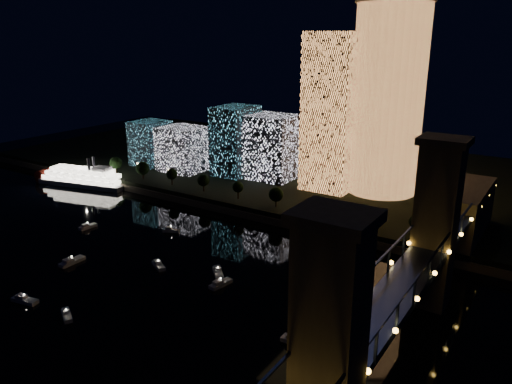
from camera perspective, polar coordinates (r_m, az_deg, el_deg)
ground at (r=149.54m, az=-12.38°, el=-13.49°), size 520.00×520.00×0.00m
far_bank at (r=274.89m, az=11.85°, el=1.65°), size 420.00×160.00×5.00m
seawall at (r=207.84m, az=3.79°, el=-3.52°), size 420.00×6.00×3.00m
tower_cylindrical at (r=236.49m, az=14.83°, el=10.22°), size 34.00×34.00×86.25m
tower_rectangular at (r=237.70m, az=8.77°, el=8.94°), size 22.81×22.81×72.59m
midrise_blocks at (r=267.12m, az=-3.97°, el=5.41°), size 93.36×35.34×35.75m
truss_bridge at (r=112.96m, az=13.37°, el=-14.97°), size 13.00×266.00×50.00m
riverboat at (r=279.32m, az=-19.53°, el=1.59°), size 54.33×22.39×16.06m
motorboats at (r=163.94m, az=-10.17°, el=-10.08°), size 117.31×72.80×2.78m
esplanade_trees at (r=228.39m, az=-3.34°, el=0.83°), size 166.00×6.86×8.93m
street_lamps at (r=232.21m, az=-2.02°, el=0.76°), size 132.70×0.70×5.65m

